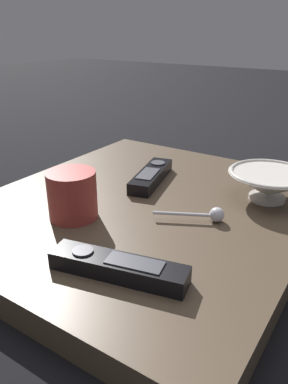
{
  "coord_description": "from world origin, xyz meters",
  "views": [
    {
      "loc": [
        -0.56,
        -0.37,
        0.36
      ],
      "look_at": [
        -0.0,
        0.0,
        0.07
      ],
      "focal_mm": 35.49,
      "sensor_mm": 36.0,
      "label": 1
    }
  ],
  "objects_px": {
    "teaspoon": "(210,215)",
    "tv_remote_far": "(118,267)",
    "coffee_mug": "(72,195)",
    "cereal_bowl": "(269,183)",
    "tv_remote_near": "(151,176)"
  },
  "relations": [
    {
      "from": "cereal_bowl",
      "to": "coffee_mug",
      "type": "relative_size",
      "value": 1.84
    },
    {
      "from": "teaspoon",
      "to": "tv_remote_far",
      "type": "distance_m",
      "value": 0.22
    },
    {
      "from": "teaspoon",
      "to": "tv_remote_far",
      "type": "xyz_separation_m",
      "value": [
        -0.21,
        0.04,
        0.0
      ]
    },
    {
      "from": "coffee_mug",
      "to": "cereal_bowl",
      "type": "bearing_deg",
      "value": -45.14
    },
    {
      "from": "coffee_mug",
      "to": "tv_remote_near",
      "type": "bearing_deg",
      "value": -6.71
    },
    {
      "from": "tv_remote_near",
      "to": "tv_remote_far",
      "type": "bearing_deg",
      "value": -155.03
    },
    {
      "from": "teaspoon",
      "to": "tv_remote_near",
      "type": "relative_size",
      "value": 0.61
    },
    {
      "from": "teaspoon",
      "to": "tv_remote_near",
      "type": "xyz_separation_m",
      "value": [
        0.1,
        0.19,
        0.0
      ]
    },
    {
      "from": "tv_remote_near",
      "to": "tv_remote_far",
      "type": "distance_m",
      "value": 0.35
    },
    {
      "from": "cereal_bowl",
      "to": "coffee_mug",
      "type": "bearing_deg",
      "value": 134.86
    },
    {
      "from": "cereal_bowl",
      "to": "tv_remote_far",
      "type": "bearing_deg",
      "value": 165.3
    },
    {
      "from": "coffee_mug",
      "to": "tv_remote_far",
      "type": "relative_size",
      "value": 0.43
    },
    {
      "from": "coffee_mug",
      "to": "teaspoon",
      "type": "bearing_deg",
      "value": -61.52
    },
    {
      "from": "cereal_bowl",
      "to": "coffee_mug",
      "type": "xyz_separation_m",
      "value": [
        -0.27,
        0.27,
        0.01
      ]
    },
    {
      "from": "coffee_mug",
      "to": "tv_remote_near",
      "type": "xyz_separation_m",
      "value": [
        0.22,
        -0.03,
        -0.03
      ]
    }
  ]
}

